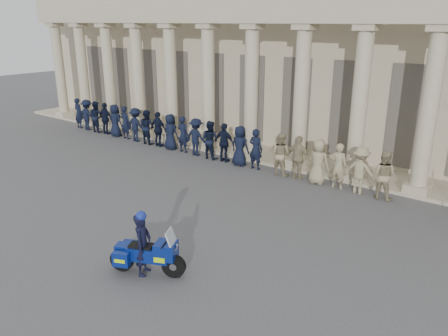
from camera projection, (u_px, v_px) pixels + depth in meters
ground at (148, 221)px, 14.65m from camera, size 90.00×90.00×0.00m
building at (339, 56)px, 24.28m from camera, size 40.00×12.50×9.00m
officer_rank at (192, 136)px, 21.80m from camera, size 19.77×0.71×1.87m
motorcycle at (148, 254)px, 11.45m from camera, size 1.96×1.29×1.35m
rider at (143, 243)px, 11.37m from camera, size 0.64×0.74×1.81m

